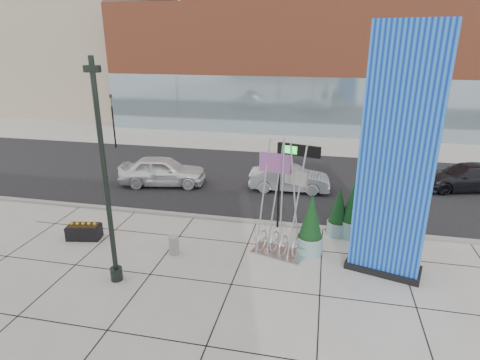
% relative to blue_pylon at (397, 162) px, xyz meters
% --- Properties ---
extents(ground, '(160.00, 160.00, 0.00)m').
position_rel_blue_pylon_xyz_m(ground, '(-6.21, -1.05, -4.14)').
color(ground, '#9E9991').
rests_on(ground, ground).
extents(street_asphalt, '(80.00, 12.00, 0.02)m').
position_rel_blue_pylon_xyz_m(street_asphalt, '(-6.21, 8.95, -4.13)').
color(street_asphalt, black).
rests_on(street_asphalt, ground).
extents(curb_edge, '(80.00, 0.30, 0.12)m').
position_rel_blue_pylon_xyz_m(curb_edge, '(-6.21, 2.95, -4.08)').
color(curb_edge, gray).
rests_on(curb_edge, ground).
extents(tower_podium, '(34.00, 10.00, 11.00)m').
position_rel_blue_pylon_xyz_m(tower_podium, '(-5.21, 25.95, 1.36)').
color(tower_podium, '#B05233').
rests_on(tower_podium, ground).
extents(tower_glass_front, '(34.00, 0.60, 5.00)m').
position_rel_blue_pylon_xyz_m(tower_glass_front, '(-5.21, 21.15, -1.64)').
color(tower_glass_front, '#8CA5B2').
rests_on(tower_glass_front, ground).
extents(blue_pylon, '(2.79, 1.81, 8.57)m').
position_rel_blue_pylon_xyz_m(blue_pylon, '(0.00, 0.00, 0.00)').
color(blue_pylon, '#0B2BA8').
rests_on(blue_pylon, ground).
extents(lamp_post, '(0.48, 0.42, 7.55)m').
position_rel_blue_pylon_xyz_m(lamp_post, '(-9.21, -2.60, -1.05)').
color(lamp_post, black).
rests_on(lamp_post, ground).
extents(public_art_sculpture, '(2.24, 1.57, 4.61)m').
position_rel_blue_pylon_xyz_m(public_art_sculpture, '(-3.86, 0.39, -2.93)').
color(public_art_sculpture, silver).
rests_on(public_art_sculpture, ground).
extents(concrete_bollard, '(0.39, 0.39, 0.76)m').
position_rel_blue_pylon_xyz_m(concrete_bollard, '(-7.88, -0.48, -3.76)').
color(concrete_bollard, gray).
rests_on(concrete_bollard, ground).
extents(overhead_street_sign, '(1.82, 0.66, 3.91)m').
position_rel_blue_pylon_xyz_m(overhead_street_sign, '(-3.54, 2.74, -0.79)').
color(overhead_street_sign, black).
rests_on(overhead_street_sign, ground).
extents(round_planter_east, '(0.89, 0.89, 2.24)m').
position_rel_blue_pylon_xyz_m(round_planter_east, '(-1.61, 2.55, -3.08)').
color(round_planter_east, '#83B0AF').
rests_on(round_planter_east, ground).
extents(round_planter_mid, '(1.07, 1.07, 2.68)m').
position_rel_blue_pylon_xyz_m(round_planter_mid, '(-1.01, 2.55, -2.88)').
color(round_planter_mid, '#83B0AF').
rests_on(round_planter_mid, ground).
extents(round_planter_west, '(1.01, 1.01, 2.52)m').
position_rel_blue_pylon_xyz_m(round_planter_west, '(-2.70, 0.75, -2.95)').
color(round_planter_west, '#83B0AF').
rests_on(round_planter_west, ground).
extents(box_planter_north, '(1.47, 0.92, 0.75)m').
position_rel_blue_pylon_xyz_m(box_planter_north, '(-12.07, -0.05, -3.80)').
color(box_planter_north, black).
rests_on(box_planter_north, ground).
extents(car_white_west, '(5.16, 2.78, 1.67)m').
position_rel_blue_pylon_xyz_m(car_white_west, '(-11.35, 6.86, -3.31)').
color(car_white_west, silver).
rests_on(car_white_west, ground).
extents(car_silver_mid, '(4.45, 1.75, 1.44)m').
position_rel_blue_pylon_xyz_m(car_silver_mid, '(-4.15, 7.45, -3.42)').
color(car_silver_mid, '#B9BDC1').
rests_on(car_silver_mid, ground).
extents(car_dark_east, '(5.35, 3.13, 1.46)m').
position_rel_blue_pylon_xyz_m(car_dark_east, '(5.44, 9.66, -3.41)').
color(car_dark_east, black).
rests_on(car_dark_east, ground).
extents(traffic_signal, '(0.15, 0.18, 4.10)m').
position_rel_blue_pylon_xyz_m(traffic_signal, '(-18.21, 13.95, -1.84)').
color(traffic_signal, black).
rests_on(traffic_signal, ground).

